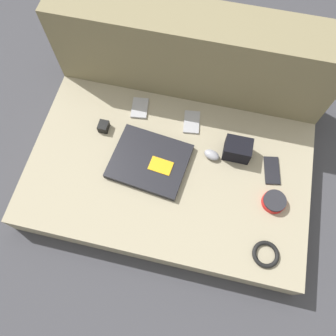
# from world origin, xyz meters

# --- Properties ---
(ground_plane) EXTENTS (8.00, 8.00, 0.00)m
(ground_plane) POSITION_xyz_m (0.00, 0.00, 0.00)
(ground_plane) COLOR #38383D
(couch_seat) EXTENTS (1.13, 0.69, 0.12)m
(couch_seat) POSITION_xyz_m (0.00, 0.00, 0.06)
(couch_seat) COLOR gray
(couch_seat) RESTS_ON ground_plane
(couch_backrest) EXTENTS (1.13, 0.20, 0.48)m
(couch_backrest) POSITION_xyz_m (0.00, 0.45, 0.24)
(couch_backrest) COLOR #756B4C
(couch_backrest) RESTS_ON ground_plane
(laptop) EXTENTS (0.32, 0.28, 0.03)m
(laptop) POSITION_xyz_m (-0.08, 0.02, 0.14)
(laptop) COLOR black
(laptop) RESTS_ON couch_seat
(computer_mouse) EXTENTS (0.07, 0.06, 0.03)m
(computer_mouse) POSITION_xyz_m (0.16, 0.10, 0.14)
(computer_mouse) COLOR gray
(computer_mouse) RESTS_ON couch_seat
(speaker_puck) EXTENTS (0.09, 0.09, 0.03)m
(speaker_puck) POSITION_xyz_m (0.42, -0.04, 0.14)
(speaker_puck) COLOR red
(speaker_puck) RESTS_ON couch_seat
(phone_silver) EXTENTS (0.08, 0.13, 0.01)m
(phone_silver) POSITION_xyz_m (0.41, 0.09, 0.13)
(phone_silver) COLOR black
(phone_silver) RESTS_ON couch_seat
(phone_black) EXTENTS (0.08, 0.12, 0.01)m
(phone_black) POSITION_xyz_m (0.05, 0.24, 0.13)
(phone_black) COLOR #99999E
(phone_black) RESTS_ON couch_seat
(phone_small) EXTENTS (0.08, 0.11, 0.01)m
(phone_small) POSITION_xyz_m (-0.18, 0.25, 0.13)
(phone_small) COLOR #99999E
(phone_small) RESTS_ON couch_seat
(camera_pouch) EXTENTS (0.11, 0.08, 0.08)m
(camera_pouch) POSITION_xyz_m (0.25, 0.13, 0.16)
(camera_pouch) COLOR black
(camera_pouch) RESTS_ON couch_seat
(charger_brick) EXTENTS (0.04, 0.05, 0.04)m
(charger_brick) POSITION_xyz_m (-0.31, 0.12, 0.14)
(charger_brick) COLOR black
(charger_brick) RESTS_ON couch_seat
(cable_coil) EXTENTS (0.10, 0.10, 0.02)m
(cable_coil) POSITION_xyz_m (0.42, -0.24, 0.13)
(cable_coil) COLOR black
(cable_coil) RESTS_ON couch_seat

